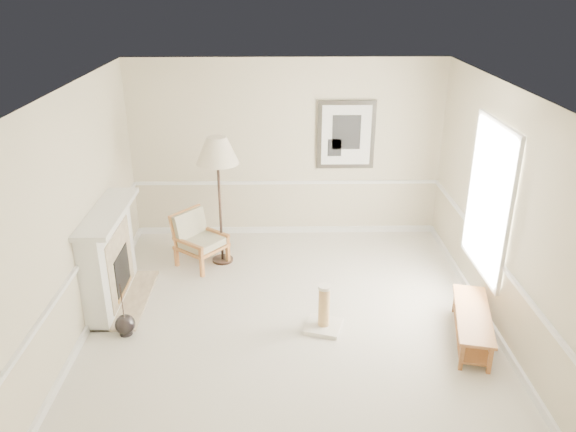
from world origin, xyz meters
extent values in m
plane|color=silver|center=(0.00, 0.00, 0.00)|extent=(5.50, 5.50, 0.00)
cube|color=beige|center=(0.00, 2.75, 1.45)|extent=(5.00, 0.04, 2.90)
cube|color=beige|center=(0.00, -2.75, 1.45)|extent=(5.00, 0.04, 2.90)
cube|color=beige|center=(-2.50, 0.00, 1.45)|extent=(0.04, 5.50, 2.90)
cube|color=beige|center=(2.50, 0.00, 1.45)|extent=(0.04, 5.50, 2.90)
cube|color=white|center=(0.00, 0.00, 2.90)|extent=(5.00, 5.50, 0.04)
cube|color=white|center=(0.00, 2.73, 0.05)|extent=(4.95, 0.04, 0.10)
cube|color=white|center=(0.00, 2.73, 0.90)|extent=(4.95, 0.04, 0.05)
cube|color=white|center=(2.46, 0.40, 1.50)|extent=(0.03, 1.20, 1.80)
cube|color=white|center=(2.45, 0.40, 1.50)|extent=(0.05, 1.34, 1.94)
cube|color=black|center=(0.95, 2.72, 1.70)|extent=(0.92, 0.04, 1.10)
cube|color=white|center=(0.95, 2.69, 1.70)|extent=(0.78, 0.01, 0.96)
cube|color=black|center=(0.95, 2.69, 1.75)|extent=(0.45, 0.01, 0.55)
cube|color=white|center=(-2.36, 0.60, 0.62)|extent=(0.28, 1.50, 1.25)
cube|color=white|center=(-2.31, 0.60, 1.28)|extent=(0.46, 1.64, 0.06)
cube|color=#C6B28E|center=(-2.21, 0.60, 0.55)|extent=(0.02, 1.05, 0.95)
cube|color=black|center=(-2.20, 0.60, 0.42)|extent=(0.02, 0.62, 0.58)
cube|color=#B5813C|center=(-2.20, 0.60, 0.16)|extent=(0.01, 0.66, 0.05)
cube|color=#C6B28E|center=(-2.20, 0.60, 0.01)|extent=(0.60, 1.50, 0.03)
sphere|color=black|center=(-2.00, -0.20, 0.14)|extent=(0.25, 0.25, 0.25)
cylinder|color=black|center=(-2.00, -0.20, 0.04)|extent=(0.16, 0.16, 0.07)
cylinder|color=black|center=(-2.00, -0.20, 0.46)|extent=(0.05, 0.10, 0.39)
cylinder|color=black|center=(-2.00, -0.20, 0.43)|extent=(0.06, 0.12, 0.32)
cylinder|color=black|center=(-2.00, -0.20, 0.49)|extent=(0.03, 0.05, 0.45)
cube|color=#B06F38|center=(-1.25, 1.21, 0.17)|extent=(0.07, 0.07, 0.33)
cube|color=#B06F38|center=(-1.67, 1.55, 0.17)|extent=(0.07, 0.07, 0.33)
cube|color=#B06F38|center=(-0.91, 1.64, 0.17)|extent=(0.07, 0.07, 0.33)
cube|color=#B06F38|center=(-1.33, 1.98, 0.17)|extent=(0.07, 0.07, 0.33)
cube|color=#B06F38|center=(-1.29, 1.59, 0.31)|extent=(0.86, 0.86, 0.04)
cube|color=#B06F38|center=(-1.50, 1.77, 0.58)|extent=(0.49, 0.57, 0.48)
cube|color=#B06F38|center=(-1.46, 1.38, 0.45)|extent=(0.51, 0.42, 0.04)
cube|color=#B06F38|center=(-1.12, 1.81, 0.45)|extent=(0.51, 0.42, 0.04)
cube|color=white|center=(-1.29, 1.59, 0.38)|extent=(0.79, 0.79, 0.10)
cube|color=white|center=(-1.46, 1.74, 0.59)|extent=(0.49, 0.54, 0.43)
cylinder|color=black|center=(-0.99, 1.71, 0.02)|extent=(0.32, 0.32, 0.03)
cylinder|color=black|center=(-0.99, 1.71, 0.91)|extent=(0.04, 0.04, 1.76)
cone|color=beige|center=(-0.99, 1.71, 1.76)|extent=(0.64, 0.64, 0.39)
cube|color=#B06F38|center=(2.15, -0.39, 0.35)|extent=(0.68, 1.36, 0.04)
cube|color=#B06F38|center=(2.15, -0.39, 0.09)|extent=(0.60, 1.26, 0.03)
cube|color=#B06F38|center=(1.87, -0.94, 0.17)|extent=(0.06, 0.06, 0.34)
cube|color=#B06F38|center=(2.16, -1.00, 0.17)|extent=(0.06, 0.06, 0.34)
cube|color=#B06F38|center=(2.14, 0.23, 0.17)|extent=(0.06, 0.06, 0.34)
cube|color=#B06F38|center=(2.43, 0.16, 0.17)|extent=(0.06, 0.06, 0.34)
cube|color=white|center=(0.41, -0.11, 0.03)|extent=(0.53, 0.53, 0.05)
cylinder|color=tan|center=(0.41, -0.11, 0.31)|extent=(0.14, 0.14, 0.51)
cylinder|color=white|center=(0.41, -0.11, 0.58)|extent=(0.16, 0.16, 0.04)
camera|label=1|loc=(-0.14, -5.96, 4.01)|focal=35.00mm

